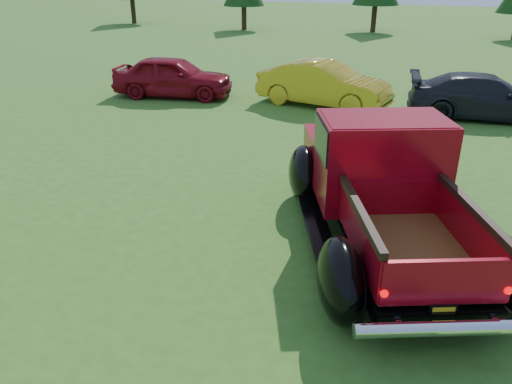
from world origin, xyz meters
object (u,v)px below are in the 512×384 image
Objects in this scene: show_car_yellow at (324,84)px; show_car_grey at (485,97)px; pickup_truck at (378,181)px; show_car_red at (173,76)px.

show_car_grey is (4.92, 0.28, -0.06)m from show_car_yellow.
pickup_truck is 8.74m from show_car_yellow.
show_car_red is 10.24m from show_car_grey.
show_car_red is 5.31m from show_car_yellow.
show_car_red is 0.92× the size of show_car_grey.
show_car_yellow is at bearing -94.58° from show_car_red.
pickup_truck is 1.37× the size of show_car_yellow.
show_car_yellow is (-2.87, 8.25, -0.27)m from pickup_truck.
show_car_yellow reaches higher than show_car_red.
show_car_grey is (10.20, 0.86, -0.06)m from show_car_red.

